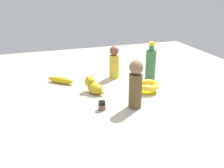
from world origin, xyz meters
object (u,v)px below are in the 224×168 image
at_px(nail_polish_jar, 102,106).
at_px(person_figure_child, 114,63).
at_px(banana, 61,80).
at_px(bowl, 148,86).
at_px(bottle_tall, 151,64).
at_px(cat_figurine, 93,86).
at_px(person_figure_adult, 136,84).

relative_size(nail_polish_jar, person_figure_child, 0.21).
bearing_deg(nail_polish_jar, banana, 109.65).
bearing_deg(nail_polish_jar, bowl, 23.17).
distance_m(nail_polish_jar, bottle_tall, 0.48).
bearing_deg(banana, nail_polish_jar, 150.70).
bearing_deg(bottle_tall, bowl, -120.13).
bearing_deg(bowl, banana, 148.35).
bearing_deg(bottle_tall, cat_figurine, -167.39).
bearing_deg(bowl, nail_polish_jar, -156.83).
bearing_deg(person_figure_child, banana, 178.44).
xyz_separation_m(nail_polish_jar, bottle_tall, (0.38, 0.28, 0.08)).
height_order(nail_polish_jar, bottle_tall, bottle_tall).
bearing_deg(person_figure_adult, bottle_tall, 53.26).
distance_m(nail_polish_jar, cat_figurine, 0.20).
bearing_deg(banana, person_figure_child, -140.50).
bearing_deg(person_figure_child, person_figure_adult, -94.47).
bearing_deg(person_figure_adult, bowl, 47.28).
bearing_deg(cat_figurine, person_figure_child, 45.90).
xyz_separation_m(cat_figurine, person_figure_adult, (0.14, -0.22, 0.08)).
distance_m(person_figure_child, cat_figurine, 0.26).
xyz_separation_m(banana, cat_figurine, (0.15, -0.19, 0.02)).
bearing_deg(nail_polish_jar, bottle_tall, 36.39).
xyz_separation_m(bowl, nail_polish_jar, (-0.29, -0.12, -0.01)).
xyz_separation_m(person_figure_child, banana, (-0.32, 0.01, -0.08)).
bearing_deg(bowl, person_figure_child, 112.19).
height_order(person_figure_child, cat_figurine, person_figure_child).
height_order(banana, cat_figurine, cat_figurine).
bearing_deg(person_figure_adult, cat_figurine, 123.31).
bearing_deg(person_figure_adult, banana, 125.48).
distance_m(cat_figurine, person_figure_adult, 0.27).
xyz_separation_m(nail_polish_jar, person_figure_adult, (0.15, -0.02, 0.10)).
xyz_separation_m(person_figure_child, bottle_tall, (0.19, -0.10, 0.00)).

